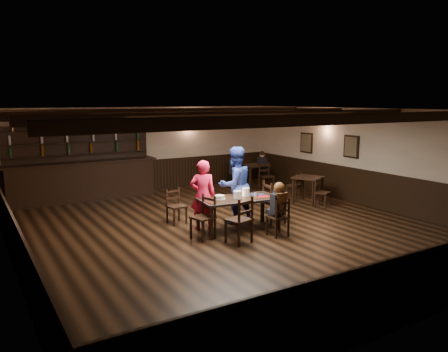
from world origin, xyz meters
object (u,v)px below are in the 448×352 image
chair_near_left (242,217)px  chair_near_right (280,215)px  woman_pink (203,195)px  man_blue (235,185)px  dining_table (239,201)px  bar_counter (82,175)px  cake (220,197)px

chair_near_left → chair_near_right: 0.96m
woman_pink → man_blue: (0.91, 0.07, 0.12)m
dining_table → chair_near_left: 0.96m
dining_table → bar_counter: bearing=114.4°
chair_near_right → woman_pink: bearing=130.0°
chair_near_left → man_blue: 1.62m
man_blue → woman_pink: bearing=2.0°
chair_near_left → cake: chair_near_left is taller
bar_counter → chair_near_left: bearing=-72.8°
chair_near_right → bar_counter: 6.48m
bar_counter → dining_table: bearing=-65.6°
chair_near_right → man_blue: man_blue is taller
woman_pink → bar_counter: 4.77m
chair_near_left → chair_near_right: chair_near_left is taller
man_blue → cake: man_blue is taller
chair_near_left → cake: size_ratio=3.81×
dining_table → cake: bearing=163.0°
chair_near_left → chair_near_right: size_ratio=1.17×
cake → woman_pink: bearing=122.1°
woman_pink → bar_counter: (-1.61, 4.49, -0.07)m
dining_table → chair_near_left: (-0.46, -0.83, -0.11)m
chair_near_left → woman_pink: size_ratio=0.61×
chair_near_left → man_blue: size_ratio=0.53×
chair_near_left → bar_counter: (-1.80, 5.82, 0.15)m
chair_near_left → chair_near_right: (0.96, -0.03, -0.08)m
cake → man_blue: bearing=32.8°
woman_pink → cake: bearing=143.1°
chair_near_right → cake: chair_near_right is taller
cake → bar_counter: (-1.84, 4.86, -0.06)m
cake → bar_counter: bearing=110.7°
chair_near_left → dining_table: bearing=61.0°
man_blue → bar_counter: 5.09m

